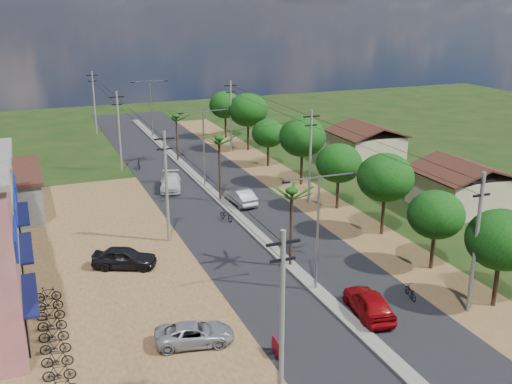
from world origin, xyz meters
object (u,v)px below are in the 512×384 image
at_px(car_silver_mid, 241,197).
at_px(roadside_sign, 276,347).
at_px(car_parked_silver, 195,334).
at_px(parked_scooter_row, 54,334).
at_px(car_red_near, 369,303).
at_px(moto_rider_east, 411,292).
at_px(car_white_far, 171,183).
at_px(car_parked_dark, 124,258).

distance_m(car_silver_mid, roadside_sign, 25.39).
relative_size(car_parked_silver, parked_scooter_row, 0.40).
xyz_separation_m(car_red_near, car_parked_silver, (-10.80, 0.82, -0.20)).
xyz_separation_m(car_parked_silver, roadside_sign, (3.80, -2.71, -0.13)).
relative_size(moto_rider_east, parked_scooter_row, 0.15).
relative_size(car_red_near, roadside_sign, 4.09).
relative_size(car_white_far, roadside_sign, 4.24).
relative_size(car_white_far, car_parked_dark, 1.08).
height_order(car_red_near, car_white_far, car_red_near).
bearing_deg(moto_rider_east, car_silver_mid, -67.49).
xyz_separation_m(car_parked_silver, moto_rider_east, (14.50, 0.05, -0.19)).
bearing_deg(car_red_near, car_parked_dark, -35.16).
bearing_deg(car_parked_silver, car_white_far, -0.40).
xyz_separation_m(car_red_near, parked_scooter_row, (-18.13, 3.96, -0.31)).
xyz_separation_m(car_white_far, car_parked_silver, (-5.80, -28.72, -0.10)).
bearing_deg(car_parked_dark, car_silver_mid, -27.20).
relative_size(car_silver_mid, roadside_sign, 3.84).
bearing_deg(car_white_far, car_red_near, -65.54).
distance_m(car_silver_mid, parked_scooter_row, 25.94).
distance_m(car_white_far, car_parked_silver, 29.30).
bearing_deg(car_white_far, car_parked_dark, -99.21).
bearing_deg(car_silver_mid, moto_rider_east, 95.47).
distance_m(car_silver_mid, car_parked_dark, 16.23).
relative_size(car_parked_silver, roadside_sign, 3.79).
relative_size(car_silver_mid, parked_scooter_row, 0.40).
xyz_separation_m(car_parked_dark, moto_rider_east, (16.37, -11.50, -0.35)).
relative_size(car_white_far, moto_rider_east, 3.03).
height_order(roadside_sign, parked_scooter_row, parked_scooter_row).
bearing_deg(roadside_sign, car_silver_mid, 76.65).
height_order(car_white_far, moto_rider_east, car_white_far).
relative_size(car_parked_silver, car_parked_dark, 0.97).
bearing_deg(moto_rider_east, parked_scooter_row, 4.75).
bearing_deg(car_parked_silver, parked_scooter_row, 77.84).
bearing_deg(car_parked_dark, car_white_far, 0.03).
height_order(moto_rider_east, roadside_sign, roadside_sign).
xyz_separation_m(moto_rider_east, roadside_sign, (-10.70, -2.76, 0.05)).
height_order(car_parked_silver, car_parked_dark, car_parked_dark).
height_order(car_parked_silver, parked_scooter_row, car_parked_silver).
bearing_deg(car_parked_dark, car_parked_silver, -146.69).
relative_size(car_red_near, car_white_far, 0.97).
height_order(car_parked_dark, parked_scooter_row, car_parked_dark).
xyz_separation_m(car_parked_silver, car_parked_dark, (-1.87, 11.55, 0.16)).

